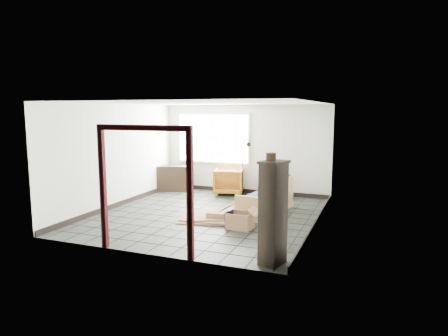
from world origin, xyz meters
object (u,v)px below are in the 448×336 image
at_px(side_table, 272,180).
at_px(tall_shelf, 273,212).
at_px(armchair, 229,180).
at_px(futon_sofa, 268,200).

bearing_deg(side_table, tall_shelf, -75.65).
bearing_deg(armchair, futon_sofa, 121.61).
relative_size(armchair, tall_shelf, 0.50).
bearing_deg(armchair, tall_shelf, 105.38).
xyz_separation_m(futon_sofa, armchair, (-1.63, 1.69, 0.12)).
xyz_separation_m(futon_sofa, side_table, (-0.33, 1.69, 0.20)).
xyz_separation_m(futon_sofa, tall_shelf, (0.90, -3.11, 0.55)).
height_order(futon_sofa, side_table, futon_sofa).
bearing_deg(tall_shelf, side_table, 119.73).
height_order(armchair, side_table, armchair).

